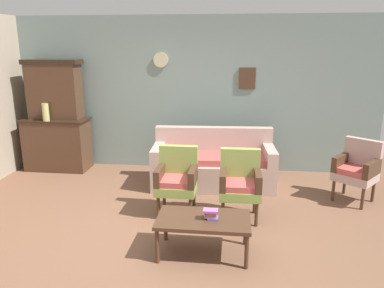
# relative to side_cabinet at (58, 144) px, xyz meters

# --- Properties ---
(ground_plane) EXTENTS (7.68, 7.68, 0.00)m
(ground_plane) POSITION_rel_side_cabinet_xyz_m (2.47, -2.25, -0.47)
(ground_plane) COLOR brown
(wall_back_with_decor) EXTENTS (6.40, 0.09, 2.70)m
(wall_back_with_decor) POSITION_rel_side_cabinet_xyz_m (2.47, 0.38, 0.89)
(wall_back_with_decor) COLOR gray
(wall_back_with_decor) RESTS_ON ground
(side_cabinet) EXTENTS (1.16, 0.55, 0.93)m
(side_cabinet) POSITION_rel_side_cabinet_xyz_m (0.00, 0.00, 0.00)
(side_cabinet) COLOR #472D1E
(side_cabinet) RESTS_ON ground
(cabinet_upper_hutch) EXTENTS (0.99, 0.38, 1.03)m
(cabinet_upper_hutch) POSITION_rel_side_cabinet_xyz_m (0.00, 0.08, 0.98)
(cabinet_upper_hutch) COLOR #472D1E
(cabinet_upper_hutch) RESTS_ON side_cabinet
(vase_on_cabinet) EXTENTS (0.11, 0.11, 0.30)m
(vase_on_cabinet) POSITION_rel_side_cabinet_xyz_m (-0.07, -0.18, 0.62)
(vase_on_cabinet) COLOR tan
(vase_on_cabinet) RESTS_ON side_cabinet
(floral_couch) EXTENTS (1.96, 0.91, 0.90)m
(floral_couch) POSITION_rel_side_cabinet_xyz_m (2.85, -0.48, -0.14)
(floral_couch) COLOR tan
(floral_couch) RESTS_ON ground
(armchair_row_middle) EXTENTS (0.52, 0.49, 0.90)m
(armchair_row_middle) POSITION_rel_side_cabinet_xyz_m (2.43, -1.57, 0.03)
(armchair_row_middle) COLOR #849947
(armchair_row_middle) RESTS_ON ground
(armchair_near_couch_end) EXTENTS (0.53, 0.50, 0.90)m
(armchair_near_couch_end) POSITION_rel_side_cabinet_xyz_m (3.26, -1.62, 0.03)
(armchair_near_couch_end) COLOR #849947
(armchair_near_couch_end) RESTS_ON ground
(wingback_chair_by_fireplace) EXTENTS (0.71, 0.71, 0.90)m
(wingback_chair_by_fireplace) POSITION_rel_side_cabinet_xyz_m (4.94, -0.87, 0.03)
(wingback_chair_by_fireplace) COLOR tan
(wingback_chair_by_fireplace) RESTS_ON ground
(coffee_table) EXTENTS (1.00, 0.56, 0.42)m
(coffee_table) POSITION_rel_side_cabinet_xyz_m (2.87, -2.55, -0.09)
(coffee_table) COLOR #472D1E
(coffee_table) RESTS_ON ground
(book_stack_on_table) EXTENTS (0.16, 0.12, 0.11)m
(book_stack_on_table) POSITION_rel_side_cabinet_xyz_m (2.95, -2.56, 0.01)
(book_stack_on_table) COLOR #5F5EA9
(book_stack_on_table) RESTS_ON coffee_table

